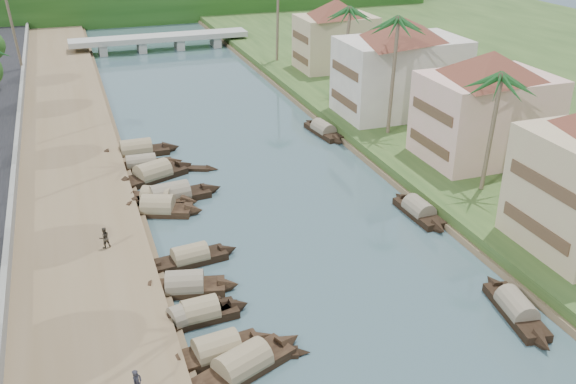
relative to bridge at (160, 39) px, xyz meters
name	(u,v)px	position (x,y,z in m)	size (l,w,h in m)	color
ground	(341,289)	(0.00, -72.00, -1.72)	(220.00, 220.00, 0.00)	#3A5358
left_bank	(69,193)	(-16.00, -52.00, -1.32)	(10.00, 180.00, 0.80)	brown
right_bank	(435,142)	(19.00, -52.00, -1.12)	(16.00, 180.00, 1.20)	#28451B
retaining_wall	(13,190)	(-20.20, -52.00, -0.37)	(0.40, 180.00, 1.10)	slate
bridge	(160,39)	(0.00, 0.00, 0.00)	(28.00, 4.00, 2.40)	#9E9F94
building_mid	(487,104)	(19.99, -58.00, 4.41)	(14.11, 14.11, 9.70)	beige
building_far	(401,65)	(18.99, -44.00, 4.66)	(15.59, 15.59, 10.20)	silver
building_distant	(336,34)	(19.99, -24.00, 4.16)	(12.62, 12.62, 9.20)	tan
sampan_2	(243,366)	(-8.12, -77.58, -1.31)	(8.35, 4.76, 2.20)	black
sampan_3	(189,317)	(-9.93, -72.30, -1.32)	(6.91, 3.02, 1.88)	black
sampan_4	(217,351)	(-9.14, -75.91, -1.31)	(7.31, 2.44, 2.06)	black
sampan_5	(200,314)	(-9.24, -72.22, -1.31)	(6.35, 2.01, 2.03)	black
sampan_6	(185,286)	(-9.55, -69.04, -1.31)	(7.27, 3.21, 2.13)	black
sampan_7	(190,258)	(-8.53, -65.69, -1.32)	(7.19, 2.31, 1.93)	black
sampan_8	(158,209)	(-9.42, -57.39, -1.30)	(7.49, 4.37, 2.28)	black
sampan_9	(170,196)	(-8.14, -55.45, -1.30)	(9.36, 2.90, 2.31)	black
sampan_10	(157,198)	(-9.21, -55.45, -1.31)	(6.91, 4.66, 1.98)	black
sampan_11	(153,175)	(-8.82, -50.59, -1.30)	(8.64, 5.07, 2.43)	black
sampan_12	(141,164)	(-9.46, -47.78, -1.32)	(7.87, 1.79, 1.91)	black
sampan_13	(136,151)	(-9.47, -44.28, -1.30)	(8.68, 2.15, 2.35)	black
sampan_14	(516,310)	(8.84, -78.13, -1.31)	(2.71, 8.05, 1.96)	black
sampan_15	(419,211)	(9.90, -64.63, -1.31)	(1.90, 7.43, 2.01)	black
sampan_16	(323,131)	(9.85, -44.85, -1.31)	(2.46, 8.14, 1.99)	black
canoe_1	(264,354)	(-6.61, -76.61, -1.62)	(5.18, 2.31, 0.83)	black
canoe_2	(185,169)	(-5.71, -49.35, -1.62)	(6.10, 3.24, 0.91)	black
palm_1	(498,79)	(16.00, -64.11, 8.68)	(3.20, 3.20, 10.98)	#6F5D4A
palm_2	(396,22)	(15.00, -49.50, 10.42)	(3.20, 3.20, 12.78)	#6F5D4A
palm_3	(345,11)	(16.00, -35.56, 9.16)	(3.20, 3.20, 11.47)	#6F5D4A
tree_6	(428,58)	(24.00, -41.12, 4.41)	(4.84, 4.84, 7.01)	#4A372A
person_near	(137,384)	(-13.66, -78.48, -0.10)	(0.60, 0.39, 1.64)	#25252D
person_far	(104,238)	(-13.92, -62.98, -0.15)	(0.75, 0.58, 1.54)	#352F25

